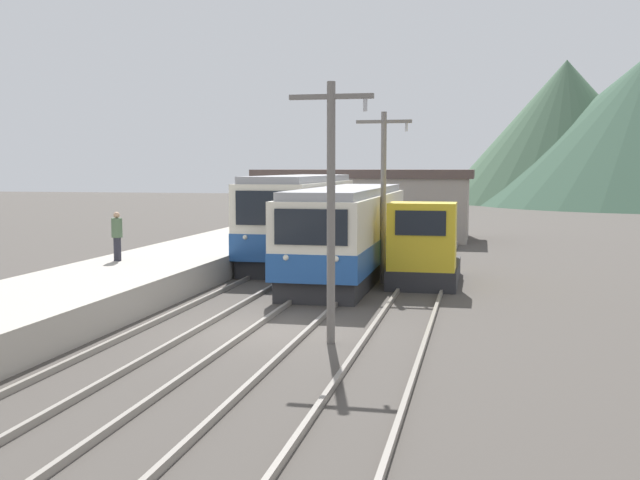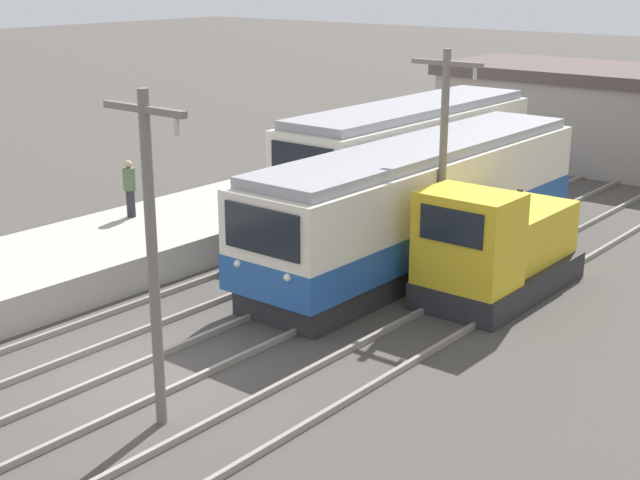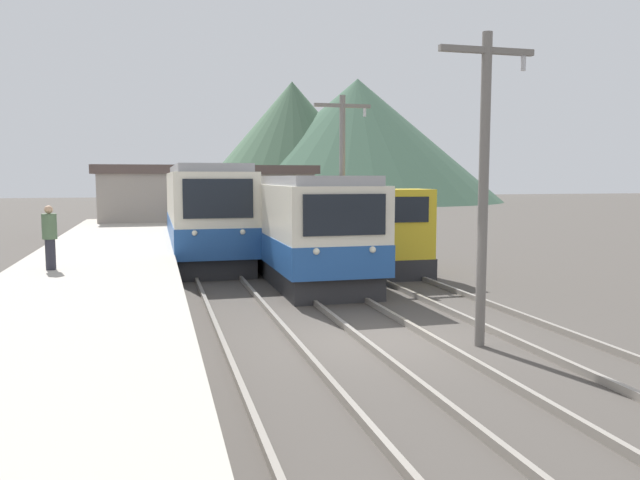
# 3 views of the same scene
# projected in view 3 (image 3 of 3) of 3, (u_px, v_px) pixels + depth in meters

# --- Properties ---
(ground_plane) EXTENTS (200.00, 200.00, 0.00)m
(ground_plane) POSITION_uv_depth(u_px,v_px,m) (382.00, 339.00, 13.14)
(ground_plane) COLOR #47423D
(platform_left) EXTENTS (4.50, 54.00, 0.93)m
(platform_left) POSITION_uv_depth(u_px,v_px,m) (64.00, 336.00, 11.50)
(platform_left) COLOR #ADA599
(platform_left) RESTS_ON ground
(track_left) EXTENTS (1.54, 60.00, 0.14)m
(track_left) POSITION_uv_depth(u_px,v_px,m) (260.00, 344.00, 12.47)
(track_left) COLOR gray
(track_left) RESTS_ON ground
(track_center) EXTENTS (1.54, 60.00, 0.14)m
(track_center) POSITION_uv_depth(u_px,v_px,m) (391.00, 335.00, 13.18)
(track_center) COLOR gray
(track_center) RESTS_ON ground
(track_right) EXTENTS (1.54, 60.00, 0.14)m
(track_right) POSITION_uv_depth(u_px,v_px,m) (517.00, 326.00, 13.95)
(track_right) COLOR gray
(track_right) RESTS_ON ground
(commuter_train_left) EXTENTS (2.84, 11.09, 3.85)m
(commuter_train_left) POSITION_uv_depth(u_px,v_px,m) (205.00, 217.00, 25.35)
(commuter_train_left) COLOR #28282B
(commuter_train_left) RESTS_ON ground
(commuter_train_center) EXTENTS (2.84, 13.39, 3.44)m
(commuter_train_center) POSITION_uv_depth(u_px,v_px,m) (291.00, 227.00, 22.67)
(commuter_train_center) COLOR #28282B
(commuter_train_center) RESTS_ON ground
(shunting_locomotive) EXTENTS (2.40, 5.14, 3.00)m
(shunting_locomotive) POSITION_uv_depth(u_px,v_px,m) (380.00, 238.00, 22.36)
(shunting_locomotive) COLOR #28282B
(shunting_locomotive) RESTS_ON ground
(catenary_mast_near) EXTENTS (2.00, 0.20, 6.18)m
(catenary_mast_near) POSITION_uv_depth(u_px,v_px,m) (484.00, 177.00, 12.25)
(catenary_mast_near) COLOR slate
(catenary_mast_near) RESTS_ON ground
(catenary_mast_mid) EXTENTS (2.00, 0.20, 6.18)m
(catenary_mast_mid) POSITION_uv_depth(u_px,v_px,m) (342.00, 177.00, 21.48)
(catenary_mast_mid) COLOR slate
(catenary_mast_mid) RESTS_ON ground
(person_on_platform) EXTENTS (0.38, 0.38, 1.72)m
(person_on_platform) POSITION_uv_depth(u_px,v_px,m) (50.00, 235.00, 16.59)
(person_on_platform) COLOR #282833
(person_on_platform) RESTS_ON platform_left
(station_building) EXTENTS (12.60, 6.30, 4.08)m
(station_building) POSITION_uv_depth(u_px,v_px,m) (206.00, 199.00, 37.54)
(station_building) COLOR gray
(station_building) RESTS_ON ground
(mountain_backdrop) EXTENTS (44.43, 41.30, 17.42)m
(mountain_backdrop) POSITION_uv_depth(u_px,v_px,m) (336.00, 141.00, 89.79)
(mountain_backdrop) COLOR #3D5B47
(mountain_backdrop) RESTS_ON ground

